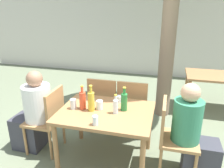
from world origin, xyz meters
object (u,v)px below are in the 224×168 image
Objects in this scene: water_bottle_3 at (116,106)px; drinking_glass_1 at (118,99)px; person_seated_1 at (193,137)px; green_bottle_2 at (124,101)px; dining_table_front at (106,118)px; person_seated_0 at (33,115)px; drinking_glass_2 at (73,104)px; patio_chair_1 at (172,134)px; soda_bottle_0 at (83,100)px; patio_chair_2 at (104,101)px; drinking_glass_0 at (95,120)px; patio_chair_0 at (49,117)px; oil_cruet_1 at (91,101)px; patio_chair_3 at (133,105)px; dining_table_back at (218,80)px; drinking_glass_3 at (100,105)px.

drinking_glass_1 is at bearing 96.55° from water_bottle_3.
person_seated_1 reaches higher than water_bottle_3.
green_bottle_2 is at bearing -60.31° from drinking_glass_1.
dining_table_front is 1.06m from person_seated_1.
water_bottle_3 is (1.18, -0.02, 0.29)m from person_seated_0.
person_seated_1 is 9.23× the size of drinking_glass_2.
soda_bottle_0 is (-1.11, -0.01, 0.31)m from patio_chair_1.
drinking_glass_0 is (0.21, -1.01, 0.25)m from patio_chair_2.
drinking_glass_2 is at bearing -178.52° from water_bottle_3.
soda_bottle_0 reaches higher than patio_chair_0.
patio_chair_0 is 0.71m from oil_cruet_1.
water_bottle_3 is at bearing -128.01° from green_bottle_2.
oil_cruet_1 is 3.07× the size of drinking_glass_0.
patio_chair_3 is at bearing 117.69° from person_seated_0.
soda_bottle_0 is at bearing -134.62° from dining_table_back.
drinking_glass_2 is (-0.18, -0.71, 0.26)m from patio_chair_2.
soda_bottle_0 is 2.70× the size of drinking_glass_3.
drinking_glass_0 is at bearing -50.16° from soda_bottle_0.
patio_chair_3 reaches higher than drinking_glass_1.
dining_table_front is 2.53m from dining_table_back.
person_seated_0 reaches higher than dining_table_back.
patio_chair_0 is 0.24m from person_seated_0.
dining_table_back is at bearing 48.01° from drinking_glass_3.
person_seated_1 is at bearing 1.47° from water_bottle_3.
patio_chair_0 is 9.73× the size of drinking_glass_1.
person_seated_0 is 10.73× the size of drinking_glass_0.
person_seated_1 is (0.24, -0.00, -0.01)m from patio_chair_1.
soda_bottle_0 reaches higher than green_bottle_2.
patio_chair_0 is 0.79× the size of person_seated_0.
soda_bottle_0 reaches higher than drinking_glass_3.
drinking_glass_1 is (0.90, 0.29, 0.24)m from patio_chair_0.
person_seated_0 is 0.93m from oil_cruet_1.
patio_chair_1 reaches higher than dining_table_back.
person_seated_0 is (-0.82, -0.67, -0.01)m from patio_chair_2.
water_bottle_3 is (0.43, -0.01, -0.03)m from soda_bottle_0.
dining_table_back is 3.77× the size of green_bottle_2.
green_bottle_2 is 0.25m from drinking_glass_1.
patio_chair_2 is 0.46m from patio_chair_3.
water_bottle_3 is 2.57× the size of drinking_glass_1.
dining_table_front is 0.37m from drinking_glass_0.
drinking_glass_0 reaches higher than dining_table_back.
drinking_glass_3 is (-1.14, 0.03, 0.26)m from person_seated_1.
dining_table_back is 3.71× the size of soda_bottle_0.
patio_chair_0 and patio_chair_3 have the same top height.
patio_chair_1 is 1.04m from oil_cruet_1.
patio_chair_3 is 1.44m from person_seated_0.
patio_chair_3 is (0.46, 0.00, 0.00)m from patio_chair_2.
person_seated_0 reaches higher than patio_chair_2.
drinking_glass_0 is (0.16, -0.31, -0.08)m from oil_cruet_1.
person_seated_1 is at bearing -0.00° from dining_table_front.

